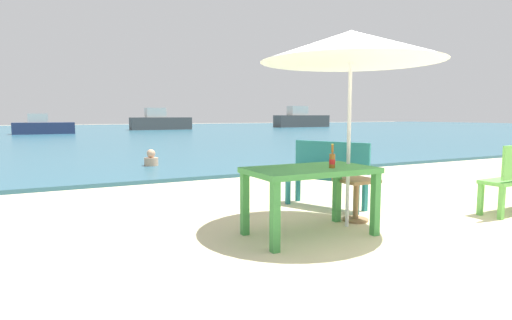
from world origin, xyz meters
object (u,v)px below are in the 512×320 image
object	(u,v)px
picnic_table_green	(310,177)
beer_bottle_amber	(332,160)
boat_fishing_trawler	(43,127)
boat_sailboat	(301,120)
boat_cargo_ship	(160,122)
bench_teal_center	(328,170)
swimmer_person	(151,159)
side_table_wood	(356,193)
patio_umbrella	(351,47)

from	to	relation	value
picnic_table_green	beer_bottle_amber	bearing A→B (deg)	-37.32
beer_bottle_amber	boat_fishing_trawler	size ratio (longest dim) A/B	0.07
picnic_table_green	boat_sailboat	distance (m)	39.45
beer_bottle_amber	boat_cargo_ship	world-z (taller)	boat_cargo_ship
bench_teal_center	boat_fishing_trawler	world-z (taller)	boat_fishing_trawler
swimmer_person	boat_fishing_trawler	distance (m)	20.77
side_table_wood	boat_fishing_trawler	size ratio (longest dim) A/B	0.15
boat_cargo_ship	swimmer_person	bearing A→B (deg)	-104.66
picnic_table_green	bench_teal_center	world-z (taller)	bench_teal_center
picnic_table_green	beer_bottle_amber	distance (m)	0.31
boat_cargo_ship	picnic_table_green	bearing A→B (deg)	-101.32
picnic_table_green	patio_umbrella	bearing A→B (deg)	8.56
boat_fishing_trawler	picnic_table_green	bearing A→B (deg)	-84.55
side_table_wood	boat_cargo_ship	distance (m)	32.20
boat_cargo_ship	patio_umbrella	bearing A→B (deg)	-100.30
patio_umbrella	picnic_table_green	bearing A→B (deg)	-171.44
picnic_table_green	patio_umbrella	size ratio (longest dim) A/B	0.61
swimmer_person	beer_bottle_amber	bearing A→B (deg)	-86.34
patio_umbrella	boat_sailboat	distance (m)	39.07
bench_teal_center	boat_fishing_trawler	size ratio (longest dim) A/B	0.33
patio_umbrella	boat_fishing_trawler	size ratio (longest dim) A/B	0.62
beer_bottle_amber	swimmer_person	size ratio (longest dim) A/B	0.65
boat_sailboat	patio_umbrella	bearing A→B (deg)	-122.40
swimmer_person	bench_teal_center	bearing A→B (deg)	-76.72
boat_cargo_ship	beer_bottle_amber	bearing A→B (deg)	-100.95
bench_teal_center	boat_cargo_ship	xyz separation A→B (m)	(5.34, 30.88, 0.21)
beer_bottle_amber	boat_sailboat	world-z (taller)	boat_sailboat
picnic_table_green	side_table_wood	world-z (taller)	picnic_table_green
side_table_wood	beer_bottle_amber	bearing A→B (deg)	-150.29
bench_teal_center	boat_fishing_trawler	xyz separation A→B (m)	(-3.65, 26.13, 0.02)
swimmer_person	boat_cargo_ship	bearing A→B (deg)	75.34
bench_teal_center	boat_cargo_ship	bearing A→B (deg)	80.18
patio_umbrella	boat_cargo_ship	world-z (taller)	patio_umbrella
patio_umbrella	boat_cargo_ship	xyz separation A→B (m)	(5.79, 31.87, -1.37)
swimmer_person	boat_fishing_trawler	bearing A→B (deg)	96.51
patio_umbrella	bench_teal_center	xyz separation A→B (m)	(0.45, 1.00, -1.58)
beer_bottle_amber	patio_umbrella	size ratio (longest dim) A/B	0.12
beer_bottle_amber	swimmer_person	bearing A→B (deg)	93.66
beer_bottle_amber	boat_fishing_trawler	xyz separation A→B (m)	(-2.78, 27.36, -0.29)
picnic_table_green	patio_umbrella	world-z (taller)	patio_umbrella
picnic_table_green	bench_teal_center	size ratio (longest dim) A/B	1.13
boat_fishing_trawler	patio_umbrella	bearing A→B (deg)	-83.27
side_table_wood	boat_fishing_trawler	distance (m)	27.19
picnic_table_green	boat_fishing_trawler	world-z (taller)	boat_fishing_trawler
bench_teal_center	boat_sailboat	world-z (taller)	boat_sailboat
picnic_table_green	boat_cargo_ship	xyz separation A→B (m)	(6.40, 31.96, 0.10)
picnic_table_green	swimmer_person	distance (m)	6.60
side_table_wood	boat_sailboat	distance (m)	38.78
picnic_table_green	boat_sailboat	world-z (taller)	boat_sailboat
picnic_table_green	side_table_wood	size ratio (longest dim) A/B	2.59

